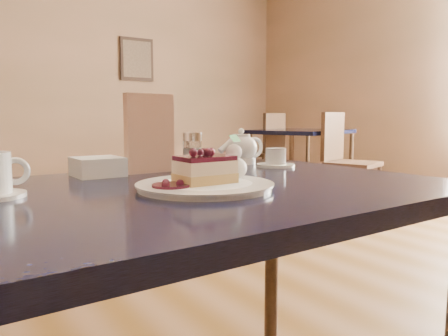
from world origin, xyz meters
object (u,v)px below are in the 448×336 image
main_table (193,220)px  tea_set (248,151)px  cheesecake_slice (205,170)px  dessert_plate (205,186)px  bg_table_far_right (300,194)px

main_table → tea_set: (0.36, 0.28, 0.11)m
cheesecake_slice → dessert_plate: bearing=102.7°
dessert_plate → cheesecake_slice: cheesecake_slice is taller
main_table → cheesecake_slice: (0.00, -0.05, 0.11)m
dessert_plate → cheesecake_slice: size_ratio=2.39×
cheesecake_slice → bg_table_far_right: 3.69m
cheesecake_slice → tea_set: tea_set is taller
main_table → dessert_plate: 0.09m
bg_table_far_right → tea_set: bearing=-154.1°
tea_set → bg_table_far_right: 3.22m
tea_set → bg_table_far_right: tea_set is taller
dessert_plate → cheesecake_slice: 0.03m
main_table → bg_table_far_right: bearing=41.4°
cheesecake_slice → bg_table_far_right: (2.64, 2.49, -0.67)m
main_table → tea_set: 0.47m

